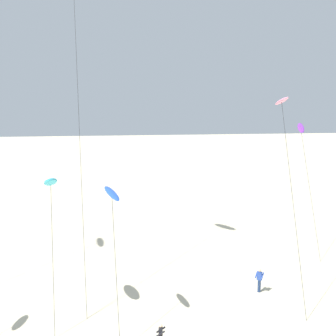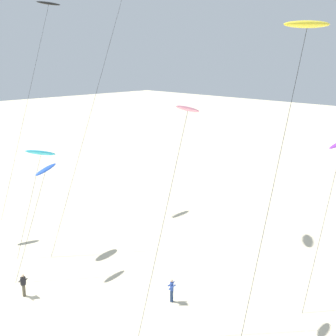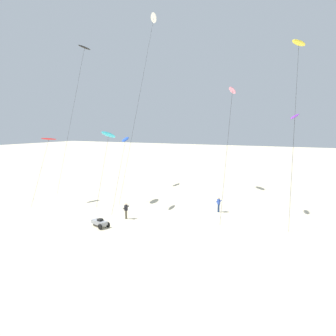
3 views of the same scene
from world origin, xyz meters
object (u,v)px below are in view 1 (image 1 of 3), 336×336
at_px(kite_purple, 301,129).
at_px(kite_cyan, 51,183).
at_px(kite_blue, 112,195).
at_px(kite_pink, 282,104).
at_px(kite_flyer_nearest, 259,280).

xyz_separation_m(kite_purple, kite_cyan, (-20.27, -10.95, -2.13)).
relative_size(kite_blue, kite_pink, 0.61).
bearing_deg(kite_blue, kite_pink, 16.37).
bearing_deg(kite_flyer_nearest, kite_blue, -162.20).
bearing_deg(kite_blue, kite_cyan, 155.53).
height_order(kite_cyan, kite_pink, kite_pink).
bearing_deg(kite_flyer_nearest, kite_pink, 3.40).
bearing_deg(kite_cyan, kite_blue, -24.47).
bearing_deg(kite_pink, kite_cyan, -173.61).
bearing_deg(kite_cyan, kite_pink, 6.39).
xyz_separation_m(kite_blue, kite_cyan, (-3.61, 1.64, 0.51)).
distance_m(kite_pink, kite_flyer_nearest, 12.13).
bearing_deg(kite_cyan, kite_flyer_nearest, 6.64).
bearing_deg(kite_pink, kite_purple, 59.83).
relative_size(kite_purple, kite_flyer_nearest, 6.66).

